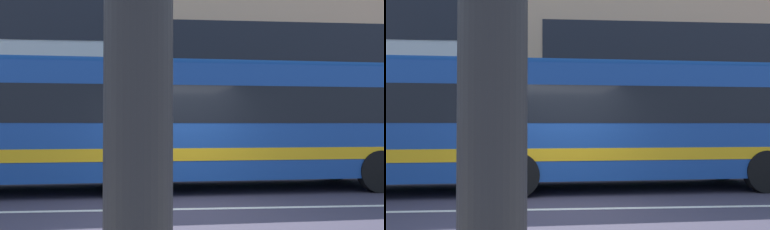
% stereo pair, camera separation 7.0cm
% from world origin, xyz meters
% --- Properties ---
extents(ground_plane, '(160.00, 160.00, 0.00)m').
position_xyz_m(ground_plane, '(0.00, 0.00, 0.00)').
color(ground_plane, '#3B3647').
extents(lane_centre_line, '(60.00, 0.16, 0.01)m').
position_xyz_m(lane_centre_line, '(0.00, 0.00, 0.00)').
color(lane_centre_line, silver).
rests_on(lane_centre_line, ground_plane).
extents(hedge_row_far, '(16.40, 1.10, 1.05)m').
position_xyz_m(hedge_row_far, '(-1.13, 6.45, 0.53)').
color(hedge_row_far, '#164A17').
rests_on(hedge_row_far, ground_plane).
extents(apartment_block_right, '(22.58, 9.62, 9.30)m').
position_xyz_m(apartment_block_right, '(9.80, 15.77, 4.65)').
color(apartment_block_right, tan).
rests_on(apartment_block_right, ground_plane).
extents(transit_bus, '(12.26, 3.09, 3.11)m').
position_xyz_m(transit_bus, '(-0.43, 2.54, 1.72)').
color(transit_bus, navy).
rests_on(transit_bus, ground_plane).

